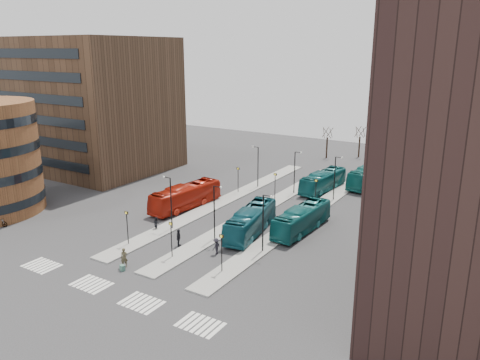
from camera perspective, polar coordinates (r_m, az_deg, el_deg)
The scene contains 20 objects.
ground at distance 41.73m, azimuth -20.98°, elevation -14.33°, with size 160.00×160.00×0.00m, color #2D2D2F.
island_left at distance 64.39m, azimuth -1.82°, elevation -2.47°, with size 2.50×45.00×0.15m, color gray.
island_mid at distance 61.43m, azimuth 2.85°, elevation -3.39°, with size 2.50×45.00×0.15m, color gray.
island_right at distance 58.94m, azimuth 7.97°, elevation -4.37°, with size 2.50×45.00×0.15m, color gray.
suitcase at distance 46.10m, azimuth -14.15°, elevation -10.35°, with size 0.45×0.36×0.56m, color navy.
red_bus at distance 61.49m, azimuth -6.64°, elevation -2.01°, with size 2.62×11.20×3.12m, color #AD1D0D.
teal_bus_a at distance 52.78m, azimuth 1.31°, elevation -4.99°, with size 2.53×10.82×3.01m, color #124F5D.
teal_bus_b at distance 69.67m, azimuth 10.08°, elevation -0.11°, with size 2.44×10.43×2.91m, color #135E62.
teal_bus_c at distance 53.92m, azimuth 7.55°, elevation -4.73°, with size 2.45×10.49×2.92m, color #125D5E.
teal_bus_d at distance 73.76m, azimuth 15.70°, elevation 0.54°, with size 2.70×11.53×3.21m, color #146460.
traveller at distance 46.55m, azimuth -13.94°, elevation -9.17°, with size 0.69×0.45×1.89m, color #453E29.
commuter_a at distance 55.00m, azimuth -10.17°, elevation -5.21°, with size 0.74×0.58×1.52m, color black.
commuter_b at distance 50.08m, azimuth -7.50°, elevation -7.00°, with size 1.11×0.46×1.89m, color black.
commuter_c at distance 47.97m, azimuth -2.91°, elevation -8.05°, with size 1.09×0.63×1.69m, color black.
bicycle_mid at distance 61.74m, azimuth -27.23°, elevation -4.63°, with size 0.52×1.84×1.11m, color gray.
crosswalk_stripes at distance 42.69m, azimuth -15.17°, elevation -13.07°, with size 22.35×2.40×0.01m.
office_block at distance 84.78m, azimuth -17.67°, elevation 8.78°, with size 25.00×20.12×22.00m.
sign_poles at distance 55.18m, azimuth -1.02°, elevation -3.06°, with size 12.45×22.12×3.65m.
lamp_posts at distance 58.40m, azimuth 2.49°, elevation -0.80°, with size 14.04×20.24×6.12m.
bare_trees at distance 89.60m, azimuth 13.49°, elevation 4.05°, with size 10.97×8.14×5.90m.
Camera 1 is at (30.00, -20.86, 20.17)m, focal length 35.00 mm.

